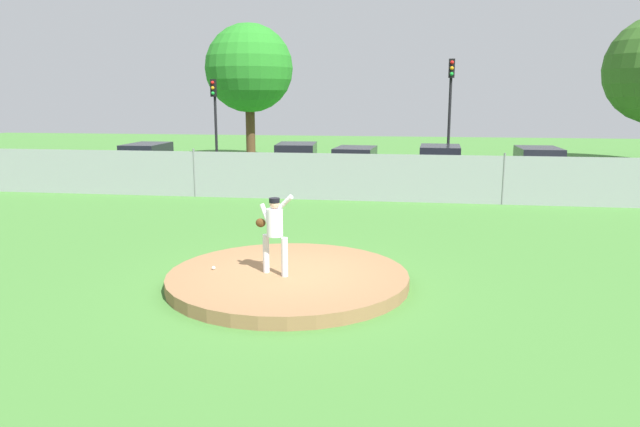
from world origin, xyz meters
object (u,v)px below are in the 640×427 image
Objects in this scene: traffic_light_near at (215,108)px; pitcher_youth at (274,228)px; parked_car_silver at (537,169)px; parked_car_charcoal at (297,164)px; traffic_cone_orange at (566,175)px; parked_car_navy at (439,167)px; baseball at (214,268)px; parked_car_teal at (147,162)px; traffic_light_far at (450,97)px; parked_car_slate at (355,166)px.

pitcher_youth is at bearing -68.36° from traffic_light_near.
pitcher_youth is 20.50m from traffic_light_near.
pitcher_youth is 16.23m from parked_car_silver.
parked_car_charcoal reaches higher than traffic_cone_orange.
pitcher_youth is 14.85m from parked_car_charcoal.
traffic_cone_orange is (12.08, 2.28, -0.56)m from parked_car_charcoal.
parked_car_navy is at bearing 178.85° from parked_car_silver.
parked_car_navy is at bearing -155.22° from traffic_cone_orange.
pitcher_youth is at bearing -119.88° from traffic_cone_orange.
parked_car_silver reaches higher than baseball.
parked_car_silver is at bearing 60.86° from pitcher_youth.
parked_car_teal is at bearing -171.91° from traffic_cone_orange.
pitcher_youth is at bearing -57.04° from parked_car_teal.
parked_car_teal is (-9.23, 14.24, -0.42)m from pitcher_youth.
parked_car_teal is at bearing 122.96° from pitcher_youth.
parked_car_charcoal is 10.26m from parked_car_silver.
parked_car_charcoal is 0.80× the size of traffic_light_far.
traffic_cone_orange is (11.06, 16.82, -0.03)m from baseball.
traffic_light_far is (-3.36, 4.58, 2.93)m from parked_car_silver.
traffic_light_far is at bearing 126.30° from parked_car_silver.
traffic_light_near reaches higher than pitcher_youth.
parked_car_slate is (1.61, 14.41, 0.48)m from baseball.
pitcher_youth is 0.37× the size of parked_car_charcoal.
parked_car_silver is at bearing -2.72° from parked_car_charcoal.
pitcher_youth is at bearing -105.36° from parked_car_navy.
traffic_light_far is at bearing 18.12° from parked_car_teal.
pitcher_youth is 19.45m from traffic_light_far.
parked_car_slate is 3.64m from parked_car_navy.
parked_car_charcoal is 1.00× the size of parked_car_navy.
parked_car_navy is at bearing -97.89° from traffic_light_far.
traffic_light_near is at bearing 111.64° from pitcher_youth.
pitcher_youth reaches higher than baseball.
traffic_light_near is (-17.26, 2.03, 2.93)m from traffic_cone_orange.
parked_car_teal is 14.78m from traffic_light_far.
parked_car_teal is 5.57m from traffic_light_near.
baseball is at bearing -96.37° from parked_car_slate.
parked_car_charcoal is 8.02× the size of traffic_cone_orange.
parked_car_charcoal is 1.02× the size of parked_car_silver.
parked_car_navy is (13.15, 0.01, 0.02)m from parked_car_teal.
parked_car_navy is at bearing 74.64° from pitcher_youth.
parked_car_charcoal is at bearing 176.29° from parked_car_navy.
parked_car_silver is at bearing -123.53° from traffic_cone_orange.
parked_car_silver reaches higher than parked_car_teal.
traffic_light_near is at bearing 178.95° from traffic_light_far.
parked_car_charcoal is 1.01× the size of parked_car_slate.
parked_car_charcoal reaches higher than baseball.
traffic_light_near is at bearing 108.21° from baseball.
baseball is 16.19m from parked_car_teal.
traffic_light_far reaches higher than parked_car_navy.
pitcher_youth is 0.35× the size of parked_car_teal.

